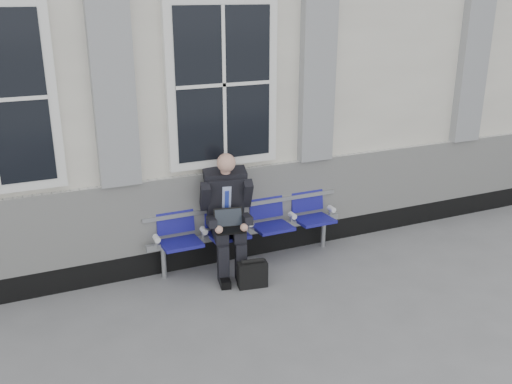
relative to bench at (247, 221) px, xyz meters
name	(u,v)px	position (x,y,z in m)	size (l,w,h in m)	color
ground	(245,322)	(-0.60, -1.32, -0.55)	(70.00, 70.00, 0.00)	slate
station_building	(149,68)	(-0.62, 2.15, 1.67)	(14.40, 4.40, 4.49)	silver
bench	(247,221)	(0.00, 0.00, 0.00)	(2.60, 0.47, 0.91)	#9EA0A3
businessman	(227,210)	(-0.32, -0.14, 0.25)	(0.66, 0.88, 1.50)	black
briefcase	(252,274)	(-0.21, -0.65, -0.39)	(0.36, 0.20, 0.35)	black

